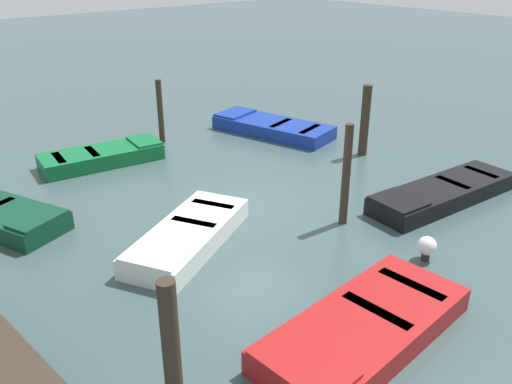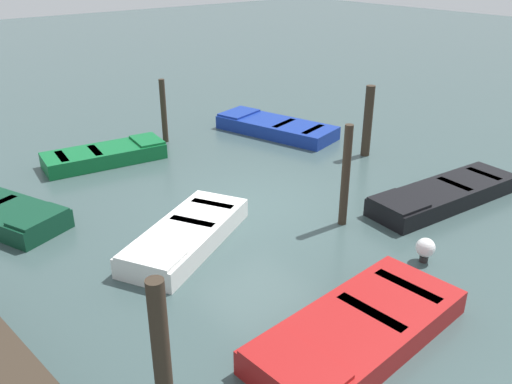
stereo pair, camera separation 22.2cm
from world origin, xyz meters
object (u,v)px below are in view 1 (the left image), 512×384
marker_buoy (427,246)px  mooring_piling_mid_right (160,112)px  rowboat_blue (272,127)px  mooring_piling_near_left (172,357)px  rowboat_white (188,236)px  rowboat_green (103,156)px  rowboat_red (364,329)px  mooring_piling_mid_left (365,121)px  rowboat_dark_green (3,216)px  rowboat_black (443,193)px  mooring_piling_far_right (346,175)px

marker_buoy → mooring_piling_mid_right: bearing=1.9°
rowboat_blue → mooring_piling_near_left: 11.41m
rowboat_white → rowboat_green: bearing=-125.7°
rowboat_white → mooring_piling_near_left: size_ratio=1.63×
marker_buoy → rowboat_red: bearing=105.0°
rowboat_red → mooring_piling_mid_left: mooring_piling_mid_left is taller
rowboat_red → rowboat_blue: bearing=-127.8°
rowboat_dark_green → mooring_piling_mid_left: mooring_piling_mid_left is taller
rowboat_black → mooring_piling_mid_right: bearing=-65.2°
rowboat_red → mooring_piling_far_right: (2.71, -2.62, 0.88)m
rowboat_blue → rowboat_green: bearing=64.0°
rowboat_white → mooring_piling_mid_right: 6.36m
mooring_piling_near_left → mooring_piling_mid_left: bearing=-63.0°
rowboat_black → mooring_piling_mid_right: 8.25m
rowboat_black → mooring_piling_far_right: mooring_piling_far_right is taller
rowboat_green → rowboat_dark_green: 3.75m
mooring_piling_mid_left → rowboat_blue: bearing=13.0°
rowboat_black → mooring_piling_mid_left: 3.43m
marker_buoy → rowboat_green: bearing=16.0°
rowboat_black → mooring_piling_far_right: 2.79m
rowboat_dark_green → mooring_piling_mid_left: 9.37m
mooring_piling_far_right → marker_buoy: (-1.99, -0.06, -0.81)m
mooring_piling_far_right → mooring_piling_near_left: (-2.21, 5.55, -0.05)m
rowboat_dark_green → mooring_piling_mid_right: 5.90m
rowboat_red → mooring_piling_mid_right: 9.99m
marker_buoy → mooring_piling_near_left: bearing=92.2°
rowboat_green → rowboat_black: bearing=-48.1°
rowboat_black → mooring_piling_mid_left: mooring_piling_mid_left is taller
mooring_piling_mid_left → rowboat_white: bearing=99.5°
rowboat_black → marker_buoy: 2.77m
rowboat_dark_green → mooring_piling_near_left: bearing=-21.4°
mooring_piling_far_right → marker_buoy: bearing=-178.3°
rowboat_dark_green → mooring_piling_mid_right: (2.46, -5.32, 0.73)m
rowboat_blue → rowboat_dark_green: (-0.97, 8.40, 0.00)m
rowboat_blue → rowboat_dark_green: 8.45m
rowboat_white → mooring_piling_near_left: (-3.53, 2.50, 0.82)m
rowboat_blue → mooring_piling_far_right: size_ratio=1.84×
rowboat_blue → mooring_piling_mid_left: 3.23m
marker_buoy → rowboat_black: bearing=-63.7°
rowboat_green → mooring_piling_near_left: size_ratio=1.59×
mooring_piling_far_right → mooring_piling_near_left: bearing=111.7°
rowboat_white → mooring_piling_far_right: 3.44m
rowboat_black → marker_buoy: (-1.23, 2.48, 0.07)m
mooring_piling_mid_right → marker_buoy: mooring_piling_mid_right is taller
mooring_piling_mid_left → rowboat_green: bearing=55.5°
rowboat_dark_green → rowboat_blue: bearing=75.2°
rowboat_black → mooring_piling_mid_right: size_ratio=2.15×
rowboat_white → rowboat_dark_green: (3.19, 2.49, 0.00)m
rowboat_white → rowboat_dark_green: bearing=-80.1°
rowboat_white → marker_buoy: 4.54m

